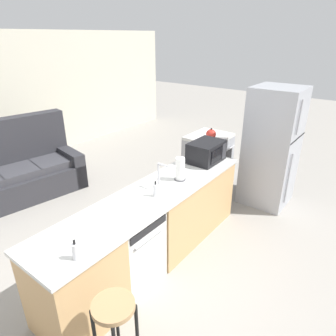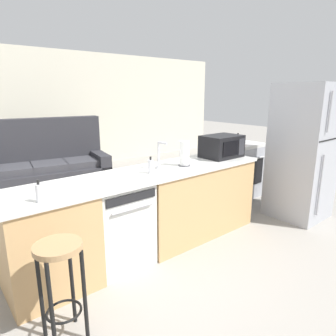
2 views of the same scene
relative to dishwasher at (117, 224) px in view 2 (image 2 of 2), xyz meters
The scene contains 14 objects.
ground_plane 0.49m from the dishwasher, ahead, with size 24.00×24.00×0.00m, color gray.
wall_back 4.33m from the dishwasher, 82.54° to the left, with size 10.00×0.06×2.60m.
kitchen_counter 0.49m from the dishwasher, ahead, with size 2.94×0.66×0.90m.
dishwasher is the anchor object (origin of this frame).
stove_range 2.66m from the dishwasher, 11.91° to the left, with size 0.76×0.68×0.90m.
refrigerator 2.70m from the dishwasher, 11.93° to the right, with size 0.72×0.73×1.83m.
microwave 1.67m from the dishwasher, ahead, with size 0.50×0.37×0.28m.
sink_faucet 0.83m from the dishwasher, ahead, with size 0.07×0.18×0.30m.
paper_towel_roll 1.06m from the dishwasher, ahead, with size 0.14×0.14×0.28m.
soap_bottle 0.67m from the dishwasher, 10.15° to the right, with size 0.06×0.06×0.18m.
dish_soap_bottle 0.97m from the dishwasher, 164.71° to the right, with size 0.06×0.06×0.18m.
kettle 2.53m from the dishwasher, ahead, with size 0.21×0.17×0.19m.
bar_stool 1.03m from the dishwasher, 141.34° to the right, with size 0.32×0.32×0.74m.
couch 2.87m from the dishwasher, 85.10° to the left, with size 2.12×1.23×1.27m.
Camera 2 is at (-1.62, -2.49, 1.71)m, focal length 32.00 mm.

